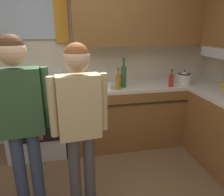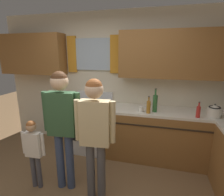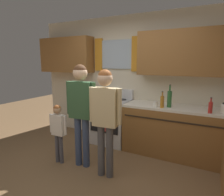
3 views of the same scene
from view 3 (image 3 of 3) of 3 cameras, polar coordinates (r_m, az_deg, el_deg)
ground_plane at (r=3.00m, az=-8.63°, el=-23.73°), size 12.00×12.00×0.00m
back_wall_unit at (r=4.06m, az=6.86°, el=8.20°), size 4.60×0.42×2.60m
kitchen_counter_run at (r=3.44m, az=25.31°, el=-11.49°), size 2.28×1.77×0.90m
stove_oven at (r=4.16m, az=-0.18°, el=-6.45°), size 0.74×0.67×1.10m
bottle_oil_amber at (r=3.46m, az=14.23°, el=-1.00°), size 0.06×0.06×0.29m
bottle_wine_green at (r=3.54m, az=16.20°, el=-0.16°), size 0.08×0.08×0.39m
bottle_sauce_red at (r=3.37m, az=26.49°, el=-2.38°), size 0.06×0.06×0.25m
mug_ceramic_white at (r=3.55m, az=12.54°, el=-1.65°), size 0.13×0.08×0.09m
adult_holding_child at (r=3.11m, az=-8.92°, el=-1.68°), size 0.51×0.22×1.64m
adult_in_plaid at (r=2.79m, az=-1.99°, el=-3.80°), size 0.49×0.21×1.57m
small_child at (r=3.39m, az=-15.27°, el=-8.05°), size 0.33×0.13×0.99m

